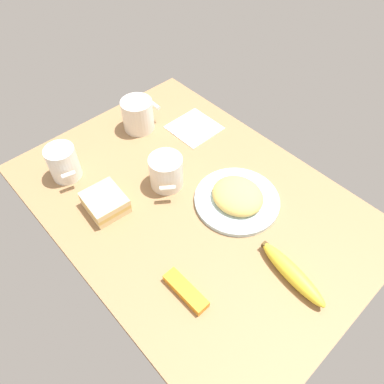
{
  "coord_description": "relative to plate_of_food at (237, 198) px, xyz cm",
  "views": [
    {
      "loc": [
        -42.08,
        38.77,
        74.13
      ],
      "look_at": [
        0.0,
        0.0,
        5.0
      ],
      "focal_mm": 33.73,
      "sensor_mm": 36.0,
      "label": 1
    }
  ],
  "objects": [
    {
      "name": "tabletop",
      "position": [
        8.22,
        7.86,
        -2.69
      ],
      "size": [
        90.0,
        64.0,
        2.0
      ],
      "primitive_type": "cube",
      "color": "#936D47",
      "rests_on": "ground"
    },
    {
      "name": "plate_of_food",
      "position": [
        0.0,
        0.0,
        0.0
      ],
      "size": [
        21.49,
        21.49,
        4.99
      ],
      "color": "silver",
      "rests_on": "tabletop"
    },
    {
      "name": "coffee_mug_black",
      "position": [
        37.14,
        26.81,
        3.15
      ],
      "size": [
        9.98,
        7.74,
        9.42
      ],
      "color": "white",
      "rests_on": "tabletop"
    },
    {
      "name": "coffee_mug_milky",
      "position": [
        16.72,
        9.01,
        2.91
      ],
      "size": [
        10.68,
        9.76,
        8.94
      ],
      "color": "silver",
      "rests_on": "tabletop"
    },
    {
      "name": "coffee_mug_spare",
      "position": [
        39.75,
        0.53,
        3.18
      ],
      "size": [
        9.19,
        11.49,
        9.47
      ],
      "color": "silver",
      "rests_on": "tabletop"
    },
    {
      "name": "sandwich_main",
      "position": [
        20.74,
        25.41,
        0.51
      ],
      "size": [
        10.61,
        9.7,
        4.4
      ],
      "color": "beige",
      "rests_on": "tabletop"
    },
    {
      "name": "banana",
      "position": [
        -22.16,
        6.74,
        0.15
      ],
      "size": [
        18.48,
        6.02,
        3.69
      ],
      "color": "yellow",
      "rests_on": "tabletop"
    },
    {
      "name": "snack_bar",
      "position": [
        -9.39,
        25.89,
        -0.69
      ],
      "size": [
        11.09,
        3.35,
        2.0
      ],
      "primitive_type": "cube",
      "rotation": [
        0.0,
        0.0,
        0.01
      ],
      "color": "orange",
      "rests_on": "tabletop"
    },
    {
      "name": "paper_napkin",
      "position": [
        28.23,
        -11.45,
        -1.54
      ],
      "size": [
        13.36,
        13.36,
        0.3
      ],
      "primitive_type": "cube",
      "rotation": [
        0.0,
        0.0,
        0.01
      ],
      "color": "white",
      "rests_on": "tabletop"
    }
  ]
}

